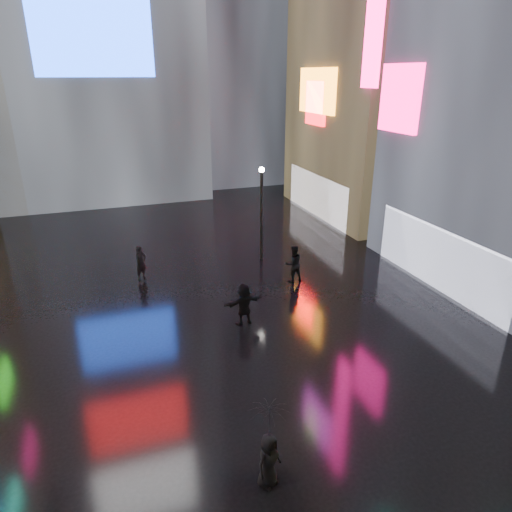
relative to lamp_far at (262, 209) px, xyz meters
name	(u,v)px	position (x,y,z in m)	size (l,w,h in m)	color
ground	(200,295)	(-4.29, -3.25, -2.94)	(140.00, 140.00, 0.00)	black
building_right_far	(393,4)	(11.68, 6.75, 11.03)	(10.28, 12.00, 28.00)	black
lamp_far	(262,209)	(0.00, 0.00, 0.00)	(0.30, 0.30, 5.20)	black
pedestrian_4	(268,460)	(-5.05, -14.34, -2.18)	(0.75, 0.49, 1.53)	black
pedestrian_5	(244,304)	(-3.15, -6.52, -2.04)	(1.68, 0.54, 1.81)	black
pedestrian_6	(141,263)	(-6.66, -0.54, -2.06)	(0.65, 0.42, 1.77)	black
pedestrian_7	(293,264)	(0.48, -3.29, -2.00)	(0.92, 0.71, 1.89)	black
umbrella_2	(269,421)	(-5.05, -14.34, -0.95)	(1.00, 1.02, 0.92)	black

